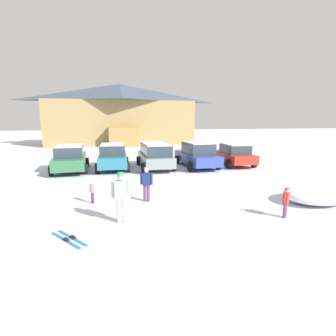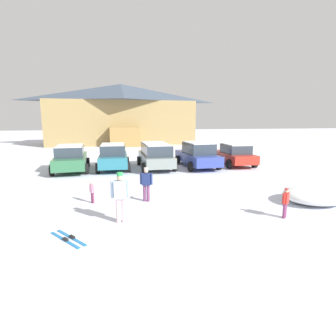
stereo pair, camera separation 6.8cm
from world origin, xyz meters
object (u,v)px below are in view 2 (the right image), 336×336
skier_adult_in_blue_parka (121,195)px  pair_of_skis (68,239)px  ski_lodge (122,114)px  parked_green_coupe (71,158)px  skier_child_in_red_jacket (286,201)px  parked_blue_hatchback (198,155)px  plowed_snow_pile (315,195)px  parked_teal_hatchback (113,157)px  parked_red_sedan (234,154)px  parked_grey_wagon (156,155)px  skier_teen_in_navy_coat (146,182)px  skier_child_in_pink_snowsuit (92,191)px

skier_adult_in_blue_parka → pair_of_skis: (-1.49, -0.97, -0.92)m
pair_of_skis → ski_lodge: bearing=86.2°
parked_green_coupe → skier_child_in_red_jacket: parked_green_coupe is taller
parked_blue_hatchback → plowed_snow_pile: size_ratio=1.85×
ski_lodge → plowed_snow_pile: size_ratio=7.60×
parked_teal_hatchback → parked_blue_hatchback: size_ratio=0.86×
parked_blue_hatchback → pair_of_skis: size_ratio=3.57×
skier_child_in_red_jacket → pair_of_skis: size_ratio=0.77×
parked_blue_hatchback → parked_red_sedan: 2.90m
parked_grey_wagon → skier_child_in_red_jacket: parked_grey_wagon is taller
pair_of_skis → parked_green_coupe: bearing=98.8°
skier_teen_in_navy_coat → pair_of_skis: bearing=-129.5°
ski_lodge → plowed_snow_pile: bearing=-75.8°
parked_teal_hatchback → pair_of_skis: parked_teal_hatchback is taller
parked_grey_wagon → skier_teen_in_navy_coat: 7.46m
parked_green_coupe → parked_teal_hatchback: bearing=2.7°
parked_teal_hatchback → skier_teen_in_navy_coat: 7.57m
parked_teal_hatchback → skier_child_in_red_jacket: bearing=-59.9°
parked_green_coupe → parked_grey_wagon: bearing=0.2°
parked_green_coupe → parked_red_sedan: size_ratio=1.08×
parked_blue_hatchback → parked_green_coupe: bearing=179.3°
parked_teal_hatchback → skier_teen_in_navy_coat: size_ratio=2.97×
parked_green_coupe → skier_child_in_red_jacket: bearing=-49.4°
parked_red_sedan → skier_child_in_pink_snowsuit: (-9.40, -7.27, -0.30)m
pair_of_skis → plowed_snow_pile: 9.35m
parked_blue_hatchback → pair_of_skis: 12.40m
skier_teen_in_navy_coat → parked_red_sedan: bearing=45.8°
parked_grey_wagon → skier_teen_in_navy_coat: parked_grey_wagon is taller
parked_red_sedan → parked_blue_hatchback: bearing=-175.3°
parked_red_sedan → skier_teen_in_navy_coat: (-7.25, -7.44, -0.01)m
parked_grey_wagon → pair_of_skis: 11.16m
parked_green_coupe → plowed_snow_pile: (10.81, -8.76, -0.53)m
parked_teal_hatchback → pair_of_skis: size_ratio=3.08×
skier_adult_in_blue_parka → pair_of_skis: size_ratio=1.23×
parked_teal_hatchback → ski_lodge: bearing=87.4°
parked_teal_hatchback → parked_red_sedan: (8.69, 0.01, -0.06)m
parked_teal_hatchback → plowed_snow_pile: (8.11, -8.88, -0.54)m
pair_of_skis → plowed_snow_pile: (9.21, 1.62, 0.30)m
parked_green_coupe → ski_lodge: bearing=79.7°
ski_lodge → plowed_snow_pile: (7.22, -28.47, -3.75)m
parked_red_sedan → parked_teal_hatchback: bearing=-180.0°
parked_blue_hatchback → parked_red_sedan: size_ratio=1.15×
plowed_snow_pile → skier_child_in_pink_snowsuit: bearing=169.6°
skier_child_in_red_jacket → plowed_snow_pile: 2.57m
parked_teal_hatchback → skier_child_in_red_jacket: 11.74m
skier_teen_in_navy_coat → pair_of_skis: size_ratio=1.04×
parked_blue_hatchback → skier_child_in_red_jacket: 9.92m
ski_lodge → skier_adult_in_blue_parka: size_ratio=11.92×
skier_adult_in_blue_parka → plowed_snow_pile: 7.77m
skier_child_in_red_jacket → pair_of_skis: (-6.98, -0.36, -0.57)m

